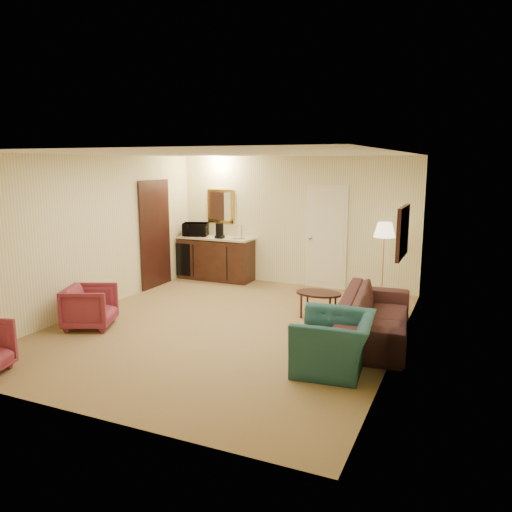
{
  "coord_description": "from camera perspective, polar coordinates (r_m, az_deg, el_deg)",
  "views": [
    {
      "loc": [
        3.33,
        -6.51,
        2.47
      ],
      "look_at": [
        0.26,
        0.5,
        1.04
      ],
      "focal_mm": 35.0,
      "sensor_mm": 36.0,
      "label": 1
    }
  ],
  "objects": [
    {
      "name": "sofa",
      "position": [
        7.33,
        13.53,
        -5.71
      ],
      "size": [
        0.91,
        2.35,
        0.9
      ],
      "primitive_type": "imported",
      "rotation": [
        0.0,
        0.0,
        1.68
      ],
      "color": "black",
      "rests_on": "ground"
    },
    {
      "name": "room_walls",
      "position": [
        8.08,
        -1.54,
        5.27
      ],
      "size": [
        5.02,
        6.01,
        2.61
      ],
      "color": "#F5ECB8",
      "rests_on": "ground"
    },
    {
      "name": "waste_bin",
      "position": [
        10.4,
        -1.59,
        -2.31
      ],
      "size": [
        0.27,
        0.27,
        0.29
      ],
      "primitive_type": "cylinder",
      "rotation": [
        0.0,
        0.0,
        -0.16
      ],
      "color": "black",
      "rests_on": "ground"
    },
    {
      "name": "teal_armchair",
      "position": [
        6.13,
        8.94,
        -8.75
      ],
      "size": [
        0.77,
        1.09,
        0.9
      ],
      "primitive_type": "imported",
      "rotation": [
        0.0,
        0.0,
        -1.47
      ],
      "color": "#1B4045",
      "rests_on": "ground"
    },
    {
      "name": "ground",
      "position": [
        7.72,
        -3.27,
        -8.07
      ],
      "size": [
        6.0,
        6.0,
        0.0
      ],
      "primitive_type": "plane",
      "color": "olive",
      "rests_on": "ground"
    },
    {
      "name": "microwave",
      "position": [
        10.77,
        -6.93,
        3.21
      ],
      "size": [
        0.58,
        0.43,
        0.35
      ],
      "primitive_type": "imported",
      "rotation": [
        0.0,
        0.0,
        0.32
      ],
      "color": "black",
      "rests_on": "wetbar_cabinet"
    },
    {
      "name": "coffee_table",
      "position": [
        8.14,
        7.13,
        -5.57
      ],
      "size": [
        0.76,
        0.53,
        0.42
      ],
      "primitive_type": "cube",
      "rotation": [
        0.0,
        0.0,
        -0.04
      ],
      "color": "black",
      "rests_on": "ground"
    },
    {
      "name": "coffee_maker",
      "position": [
        10.4,
        -4.18,
        2.9
      ],
      "size": [
        0.18,
        0.18,
        0.31
      ],
      "primitive_type": "cylinder",
      "rotation": [
        0.0,
        0.0,
        0.06
      ],
      "color": "black",
      "rests_on": "wetbar_cabinet"
    },
    {
      "name": "rose_chair_near",
      "position": [
        7.99,
        -18.45,
        -5.3
      ],
      "size": [
        0.86,
        0.89,
        0.71
      ],
      "primitive_type": "imported",
      "rotation": [
        0.0,
        0.0,
        1.98
      ],
      "color": "maroon",
      "rests_on": "ground"
    },
    {
      "name": "wetbar_cabinet",
      "position": [
        10.68,
        -4.59,
        -0.26
      ],
      "size": [
        1.64,
        0.58,
        0.92
      ],
      "primitive_type": "cube",
      "color": "#361E11",
      "rests_on": "ground"
    },
    {
      "name": "floor_lamp",
      "position": [
        9.19,
        14.33,
        -0.68
      ],
      "size": [
        0.43,
        0.43,
        1.44
      ],
      "primitive_type": "cube",
      "rotation": [
        0.0,
        0.0,
        0.14
      ],
      "color": "gold",
      "rests_on": "ground"
    }
  ]
}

